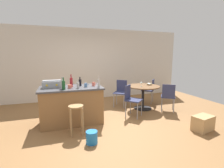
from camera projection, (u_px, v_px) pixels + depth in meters
ground_plane at (102, 122)px, 4.19m from camera, size 8.80×8.80×0.00m
back_wall at (85, 64)px, 6.35m from camera, size 8.00×0.10×2.70m
kitchen_island at (72, 105)px, 4.11m from camera, size 1.51×0.82×0.91m
wooden_stool at (76, 114)px, 3.47m from camera, size 0.31×0.31×0.64m
dining_table at (143, 91)px, 5.18m from camera, size 1.01×1.01×0.74m
folding_chair_near at (168, 95)px, 4.92m from camera, size 0.56×0.56×0.85m
folding_chair_far at (150, 89)px, 5.85m from camera, size 0.56×0.56×0.86m
folding_chair_left at (121, 91)px, 5.49m from camera, size 0.56×0.56×0.86m
folding_chair_right at (132, 98)px, 4.53m from camera, size 0.57×0.57×0.87m
toolbox at (52, 84)px, 3.97m from camera, size 0.43×0.26×0.18m
bottle_0 at (78, 85)px, 3.89m from camera, size 0.07×0.07×0.20m
bottle_1 at (62, 84)px, 3.81m from camera, size 0.08×0.08×0.28m
bottle_2 at (80, 82)px, 4.22m from camera, size 0.07×0.07×0.23m
bottle_3 at (64, 85)px, 3.73m from camera, size 0.07×0.07×0.28m
bottle_4 at (71, 82)px, 4.05m from camera, size 0.07×0.07×0.31m
bottle_5 at (99, 83)px, 3.97m from camera, size 0.06×0.06×0.26m
cup_0 at (70, 86)px, 3.88m from camera, size 0.12×0.09×0.09m
cup_1 at (86, 85)px, 4.06m from camera, size 0.11×0.07×0.10m
cup_2 at (93, 84)px, 4.20m from camera, size 0.11×0.08×0.10m
wine_glass at (141, 83)px, 5.03m from camera, size 0.07×0.07×0.14m
serving_bowl at (149, 84)px, 5.30m from camera, size 0.18×0.18×0.07m
cardboard_box at (203, 123)px, 3.70m from camera, size 0.52×0.40×0.34m
plastic_bucket at (92, 137)px, 3.14m from camera, size 0.22×0.22×0.24m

